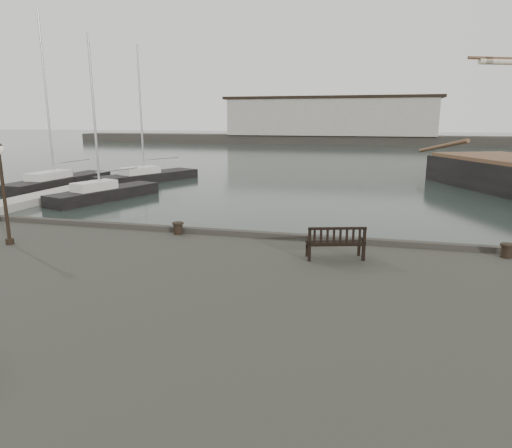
{
  "coord_description": "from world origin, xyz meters",
  "views": [
    {
      "loc": [
        2.48,
        -15.27,
        5.62
      ],
      "look_at": [
        -1.34,
        -0.5,
        2.1
      ],
      "focal_mm": 32.0,
      "sensor_mm": 36.0,
      "label": 1
    }
  ],
  "objects_px": {
    "bench": "(335,249)",
    "yacht_b": "(60,184)",
    "yacht_d": "(149,179)",
    "lamp_post": "(2,179)",
    "yacht_c": "(105,196)",
    "bollard_left": "(178,228)",
    "bollard_right": "(507,251)"
  },
  "relations": [
    {
      "from": "yacht_d",
      "to": "bollard_right",
      "type": "bearing_deg",
      "value": -20.57
    },
    {
      "from": "bollard_right",
      "to": "lamp_post",
      "type": "relative_size",
      "value": 0.12
    },
    {
      "from": "yacht_b",
      "to": "yacht_d",
      "type": "xyz_separation_m",
      "value": [
        5.79,
        4.93,
        -0.02
      ]
    },
    {
      "from": "bollard_right",
      "to": "yacht_d",
      "type": "distance_m",
      "value": 33.66
    },
    {
      "from": "lamp_post",
      "to": "yacht_d",
      "type": "relative_size",
      "value": 0.27
    },
    {
      "from": "yacht_b",
      "to": "yacht_c",
      "type": "xyz_separation_m",
      "value": [
        7.39,
        -4.73,
        -0.0
      ]
    },
    {
      "from": "bollard_right",
      "to": "lamp_post",
      "type": "distance_m",
      "value": 15.9
    },
    {
      "from": "yacht_c",
      "to": "bench",
      "type": "bearing_deg",
      "value": -23.8
    },
    {
      "from": "bench",
      "to": "yacht_d",
      "type": "xyz_separation_m",
      "value": [
        -19.08,
        24.9,
        -1.64
      ]
    },
    {
      "from": "yacht_b",
      "to": "yacht_c",
      "type": "distance_m",
      "value": 8.77
    },
    {
      "from": "bench",
      "to": "yacht_c",
      "type": "distance_m",
      "value": 23.24
    },
    {
      "from": "yacht_b",
      "to": "bench",
      "type": "bearing_deg",
      "value": -35.83
    },
    {
      "from": "yacht_d",
      "to": "yacht_c",
      "type": "bearing_deg",
      "value": -56.86
    },
    {
      "from": "yacht_c",
      "to": "yacht_d",
      "type": "distance_m",
      "value": 9.79
    },
    {
      "from": "bollard_right",
      "to": "yacht_d",
      "type": "relative_size",
      "value": 0.03
    },
    {
      "from": "bollard_right",
      "to": "yacht_c",
      "type": "xyz_separation_m",
      "value": [
        -22.46,
        13.82,
        -1.53
      ]
    },
    {
      "from": "lamp_post",
      "to": "yacht_b",
      "type": "xyz_separation_m",
      "value": [
        -14.27,
        21.04,
        -3.49
      ]
    },
    {
      "from": "bollard_left",
      "to": "yacht_c",
      "type": "relative_size",
      "value": 0.04
    },
    {
      "from": "yacht_b",
      "to": "yacht_c",
      "type": "relative_size",
      "value": 1.23
    },
    {
      "from": "yacht_d",
      "to": "yacht_b",
      "type": "bearing_deg",
      "value": -115.83
    },
    {
      "from": "bollard_right",
      "to": "lamp_post",
      "type": "bearing_deg",
      "value": -170.93
    },
    {
      "from": "bench",
      "to": "bollard_right",
      "type": "distance_m",
      "value": 5.18
    },
    {
      "from": "bench",
      "to": "yacht_d",
      "type": "distance_m",
      "value": 31.41
    },
    {
      "from": "bench",
      "to": "yacht_b",
      "type": "distance_m",
      "value": 31.93
    },
    {
      "from": "yacht_c",
      "to": "lamp_post",
      "type": "bearing_deg",
      "value": -49.85
    },
    {
      "from": "bollard_right",
      "to": "yacht_c",
      "type": "distance_m",
      "value": 26.42
    },
    {
      "from": "yacht_c",
      "to": "bollard_left",
      "type": "bearing_deg",
      "value": -32.02
    },
    {
      "from": "bench",
      "to": "yacht_b",
      "type": "bearing_deg",
      "value": 124.63
    },
    {
      "from": "bench",
      "to": "yacht_d",
      "type": "bearing_deg",
      "value": 110.86
    },
    {
      "from": "yacht_c",
      "to": "yacht_d",
      "type": "height_order",
      "value": "yacht_d"
    },
    {
      "from": "bollard_right",
      "to": "yacht_b",
      "type": "distance_m",
      "value": 35.18
    },
    {
      "from": "lamp_post",
      "to": "bench",
      "type": "bearing_deg",
      "value": 5.79
    }
  ]
}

